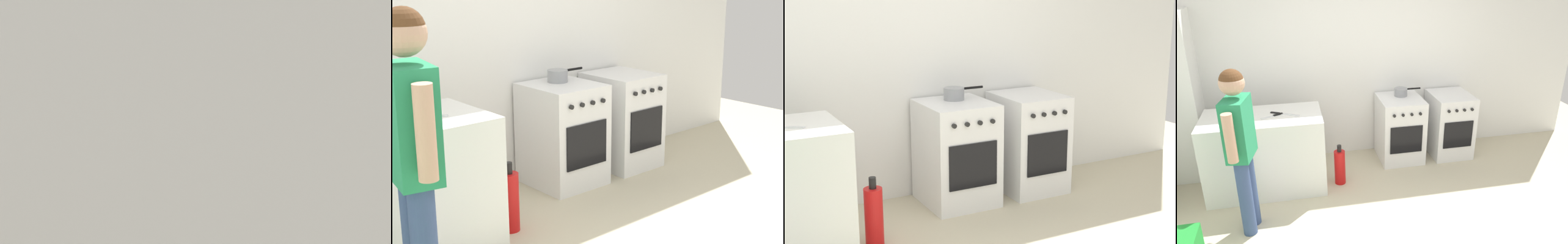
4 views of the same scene
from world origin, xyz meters
TOP-DOWN VIEW (x-y plane):
  - ground_plane at (0.00, 0.00)m, footprint 8.00×8.00m
  - back_wall at (0.00, 1.95)m, footprint 6.00×0.10m
  - counter_unit at (-1.35, 1.20)m, footprint 1.30×0.70m
  - oven_left at (0.35, 1.58)m, footprint 0.55×0.62m
  - oven_right at (1.05, 1.58)m, footprint 0.52×0.62m
  - pot at (0.38, 1.67)m, footprint 0.35×0.17m
  - knife_utility at (-1.22, 1.17)m, footprint 0.24×0.14m
  - knife_bread at (-1.11, 1.20)m, footprint 0.32×0.20m
  - person at (-1.49, 0.46)m, footprint 0.26×0.56m
  - fire_extinguisher at (-0.52, 1.10)m, footprint 0.13×0.13m

SIDE VIEW (x-z plane):
  - ground_plane at x=0.00m, z-range 0.00..0.00m
  - fire_extinguisher at x=-0.52m, z-range -0.03..0.47m
  - oven_right at x=1.05m, z-range 0.00..0.85m
  - oven_left at x=0.35m, z-range 0.00..0.85m
  - counter_unit at x=-1.35m, z-range 0.00..0.90m
  - pot at x=0.38m, z-range 0.85..0.95m
  - knife_bread at x=-1.11m, z-range 0.90..0.91m
  - knife_utility at x=-1.22m, z-range 0.90..0.91m
  - person at x=-1.49m, z-range 0.16..1.79m
  - back_wall at x=0.00m, z-range 0.00..2.60m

